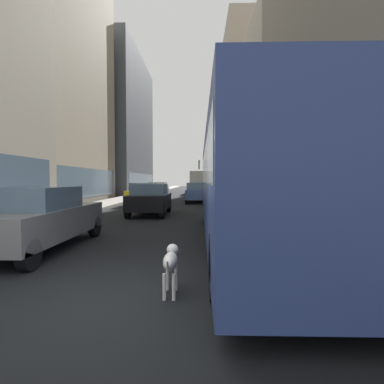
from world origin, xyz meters
The scene contains 15 objects.
ground_plane centered at (0.00, 35.00, 0.00)m, with size 120.00×120.00×0.00m, color black.
sidewalk_left centered at (-5.70, 35.00, 0.07)m, with size 2.40×110.00×0.15m, color #9E9991.
sidewalk_right centered at (5.70, 35.00, 0.07)m, with size 2.40×110.00×0.15m, color gray.
building_left_mid centered at (-11.90, 20.85, 12.89)m, with size 8.12×14.79×25.79m.
building_left_far centered at (-11.90, 39.42, 9.75)m, with size 9.87×19.14×19.51m.
building_right_mid centered at (11.90, 32.01, 10.58)m, with size 8.80×23.09×21.17m.
building_right_far centered at (11.90, 53.08, 15.24)m, with size 11.62×15.01×30.50m.
transit_bus centered at (2.80, 4.30, 1.78)m, with size 2.78×11.53×3.05m.
car_black_suv centered at (-1.20, 11.18, 0.82)m, with size 1.83×3.96×1.62m.
car_white_van centered at (-2.80, 25.59, 0.82)m, with size 1.71×4.77×1.62m.
car_blue_hatchback centered at (1.20, 20.42, 0.83)m, with size 1.87×4.75×1.62m.
car_yellow_taxi centered at (-2.80, 18.07, 0.83)m, with size 1.88×4.76×1.62m.
car_grey_wagon centered at (-2.80, 3.30, 0.82)m, with size 1.85×4.54×1.62m.
box_truck centered at (1.20, 38.25, 1.67)m, with size 2.30×7.50×3.05m.
dalmatian_dog centered at (0.93, 0.38, 0.51)m, with size 0.22×0.96×0.72m.
Camera 1 is at (1.38, -4.28, 1.78)m, focal length 28.15 mm.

